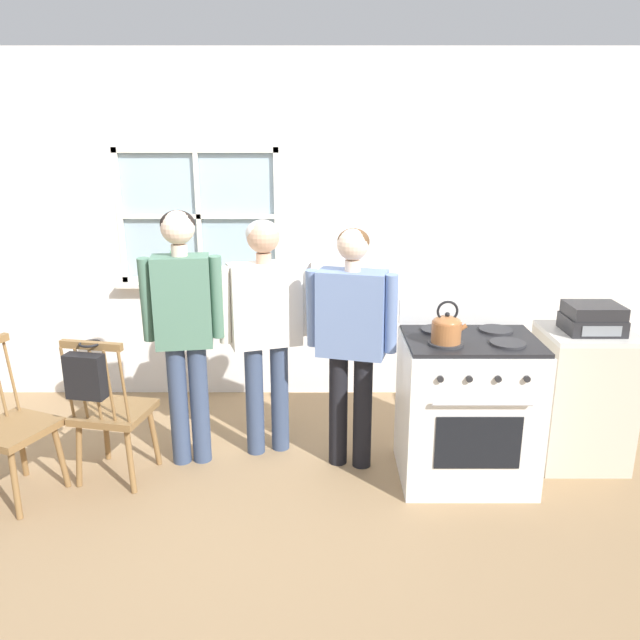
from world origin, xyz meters
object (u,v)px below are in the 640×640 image
object	(u,v)px
person_elderly_left	(186,316)
chair_by_window	(115,413)
kettle	(449,328)
person_teen_center	(268,315)
stove	(469,407)
stereo	(596,319)
handbag	(88,375)
person_adult_right	(354,329)
chair_near_wall	(13,428)
side_counter	(584,397)
potted_plant	(173,273)

from	to	relation	value
person_elderly_left	chair_by_window	bearing A→B (deg)	-163.35
chair_by_window	kettle	size ratio (longest dim) A/B	3.86
person_teen_center	stove	xyz separation A→B (m)	(1.26, -0.33, -0.49)
stereo	handbag	bearing A→B (deg)	-171.86
person_elderly_left	person_adult_right	distance (m)	1.05
person_adult_right	handbag	distance (m)	1.58
chair_by_window	person_adult_right	distance (m)	1.56
person_elderly_left	stereo	bearing A→B (deg)	-8.93
chair_near_wall	stereo	xyz separation A→B (m)	(3.51, 0.41, 0.55)
side_counter	handbag	bearing A→B (deg)	-171.48
chair_near_wall	side_counter	size ratio (longest dim) A/B	1.06
stove	handbag	distance (m)	2.27
chair_near_wall	side_counter	distance (m)	3.53
stove	kettle	size ratio (longest dim) A/B	4.39
side_counter	kettle	bearing A→B (deg)	-161.15
person_elderly_left	person_teen_center	size ratio (longest dim) A/B	1.05
handbag	person_teen_center	bearing A→B (deg)	31.06
potted_plant	side_counter	size ratio (longest dim) A/B	0.32
person_teen_center	side_counter	bearing A→B (deg)	-21.99
chair_near_wall	person_teen_center	distance (m)	1.65
person_elderly_left	person_adult_right	size ratio (longest dim) A/B	1.07
kettle	side_counter	world-z (taller)	kettle
stove	stereo	distance (m)	0.96
chair_near_wall	stove	world-z (taller)	stove
person_teen_center	potted_plant	bearing A→B (deg)	113.02
handbag	side_counter	world-z (taller)	handbag
side_counter	person_adult_right	bearing A→B (deg)	-177.81
person_adult_right	side_counter	world-z (taller)	person_adult_right
chair_by_window	person_adult_right	world-z (taller)	person_adult_right
chair_by_window	person_teen_center	world-z (taller)	person_teen_center
side_counter	person_elderly_left	bearing A→B (deg)	-179.59
person_elderly_left	side_counter	bearing A→B (deg)	-8.47
stove	potted_plant	size ratio (longest dim) A/B	3.80
chair_near_wall	kettle	xyz separation A→B (m)	(2.53, 0.10, 0.59)
side_counter	chair_by_window	bearing A→B (deg)	-175.71
chair_by_window	stereo	bearing A→B (deg)	-164.69
person_teen_center	stove	world-z (taller)	person_teen_center
side_counter	stereo	size ratio (longest dim) A/B	2.65
person_adult_right	potted_plant	xyz separation A→B (m)	(-1.37, 1.12, 0.10)
stove	potted_plant	world-z (taller)	potted_plant
kettle	potted_plant	bearing A→B (deg)	143.71
person_adult_right	side_counter	distance (m)	1.58
potted_plant	stereo	world-z (taller)	potted_plant
person_adult_right	potted_plant	distance (m)	1.78
chair_near_wall	stove	distance (m)	2.72
stereo	side_counter	bearing A→B (deg)	90.00
stove	stereo	xyz separation A→B (m)	(0.79, 0.18, 0.51)
person_adult_right	potted_plant	size ratio (longest dim) A/B	5.45
chair_by_window	person_adult_right	bearing A→B (deg)	-162.17
chair_by_window	person_teen_center	bearing A→B (deg)	-147.58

